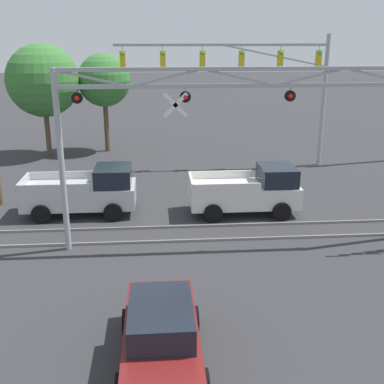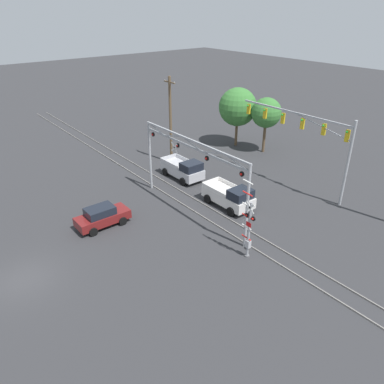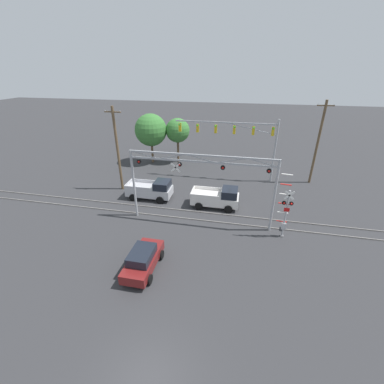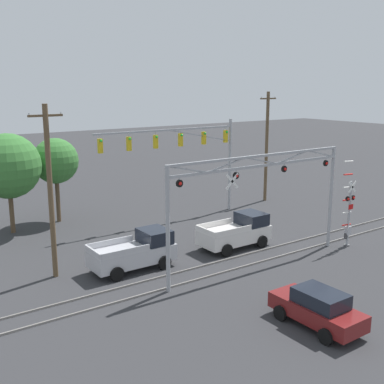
{
  "view_description": "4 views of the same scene",
  "coord_description": "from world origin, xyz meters",
  "px_view_note": "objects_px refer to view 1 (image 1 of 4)",
  "views": [
    {
      "loc": [
        -2.87,
        -2.84,
        7.56
      ],
      "look_at": [
        -1.52,
        14.66,
        1.78
      ],
      "focal_mm": 45.0,
      "sensor_mm": 36.0,
      "label": 1
    },
    {
      "loc": [
        21.44,
        -3.36,
        15.87
      ],
      "look_at": [
        0.66,
        13.2,
        2.41
      ],
      "focal_mm": 35.0,
      "sensor_mm": 36.0,
      "label": 2
    },
    {
      "loc": [
        3.34,
        -6.05,
        12.97
      ],
      "look_at": [
        -0.8,
        13.9,
        2.94
      ],
      "focal_mm": 24.0,
      "sensor_mm": 36.0,
      "label": 3
    },
    {
      "loc": [
        -18.33,
        -5.6,
        10.24
      ],
      "look_at": [
        -2.39,
        16.98,
        4.1
      ],
      "focal_mm": 45.0,
      "sensor_mm": 36.0,
      "label": 4
    }
  ],
  "objects_px": {
    "crossing_gantry": "(237,119)",
    "background_tree_beyond_span": "(104,80)",
    "pickup_truck_lead": "(249,191)",
    "background_tree_far_left_verge": "(43,81)",
    "traffic_signal_span": "(261,72)",
    "pickup_truck_following": "(86,192)",
    "sedan_waiting": "(161,333)"
  },
  "relations": [
    {
      "from": "pickup_truck_lead",
      "to": "background_tree_far_left_verge",
      "type": "bearing_deg",
      "value": 133.59
    },
    {
      "from": "pickup_truck_lead",
      "to": "sedan_waiting",
      "type": "xyz_separation_m",
      "value": [
        -4.03,
        -10.05,
        -0.15
      ]
    },
    {
      "from": "sedan_waiting",
      "to": "background_tree_far_left_verge",
      "type": "bearing_deg",
      "value": 107.88
    },
    {
      "from": "pickup_truck_lead",
      "to": "pickup_truck_following",
      "type": "relative_size",
      "value": 0.98
    },
    {
      "from": "sedan_waiting",
      "to": "background_tree_far_left_verge",
      "type": "relative_size",
      "value": 0.6
    },
    {
      "from": "background_tree_beyond_span",
      "to": "background_tree_far_left_verge",
      "type": "relative_size",
      "value": 0.91
    },
    {
      "from": "crossing_gantry",
      "to": "background_tree_beyond_span",
      "type": "distance_m",
      "value": 16.89
    },
    {
      "from": "pickup_truck_lead",
      "to": "pickup_truck_following",
      "type": "xyz_separation_m",
      "value": [
        -7.16,
        0.45,
        0.0
      ]
    },
    {
      "from": "traffic_signal_span",
      "to": "background_tree_far_left_verge",
      "type": "relative_size",
      "value": 1.72
    },
    {
      "from": "pickup_truck_following",
      "to": "background_tree_beyond_span",
      "type": "xyz_separation_m",
      "value": [
        -0.15,
        12.02,
        3.67
      ]
    },
    {
      "from": "crossing_gantry",
      "to": "pickup_truck_following",
      "type": "relative_size",
      "value": 2.6
    },
    {
      "from": "crossing_gantry",
      "to": "background_tree_beyond_span",
      "type": "relative_size",
      "value": 1.96
    },
    {
      "from": "pickup_truck_following",
      "to": "background_tree_beyond_span",
      "type": "distance_m",
      "value": 12.57
    },
    {
      "from": "sedan_waiting",
      "to": "pickup_truck_following",
      "type": "bearing_deg",
      "value": 106.59
    },
    {
      "from": "pickup_truck_lead",
      "to": "background_tree_far_left_verge",
      "type": "distance_m",
      "value": 16.4
    },
    {
      "from": "traffic_signal_span",
      "to": "background_tree_far_left_verge",
      "type": "distance_m",
      "value": 13.58
    },
    {
      "from": "traffic_signal_span",
      "to": "sedan_waiting",
      "type": "distance_m",
      "value": 19.41
    },
    {
      "from": "crossing_gantry",
      "to": "sedan_waiting",
      "type": "distance_m",
      "value": 8.3
    },
    {
      "from": "sedan_waiting",
      "to": "background_tree_beyond_span",
      "type": "xyz_separation_m",
      "value": [
        -3.28,
        22.52,
        3.83
      ]
    },
    {
      "from": "background_tree_beyond_span",
      "to": "pickup_truck_following",
      "type": "bearing_deg",
      "value": -89.29
    },
    {
      "from": "traffic_signal_span",
      "to": "pickup_truck_lead",
      "type": "bearing_deg",
      "value": -104.55
    },
    {
      "from": "pickup_truck_following",
      "to": "crossing_gantry",
      "type": "bearing_deg",
      "value": -32.01
    },
    {
      "from": "pickup_truck_following",
      "to": "sedan_waiting",
      "type": "height_order",
      "value": "pickup_truck_following"
    },
    {
      "from": "crossing_gantry",
      "to": "sedan_waiting",
      "type": "height_order",
      "value": "crossing_gantry"
    },
    {
      "from": "traffic_signal_span",
      "to": "background_tree_beyond_span",
      "type": "xyz_separation_m",
      "value": [
        -9.33,
        4.67,
        -0.82
      ]
    },
    {
      "from": "pickup_truck_lead",
      "to": "sedan_waiting",
      "type": "distance_m",
      "value": 10.83
    },
    {
      "from": "traffic_signal_span",
      "to": "background_tree_far_left_verge",
      "type": "height_order",
      "value": "traffic_signal_span"
    },
    {
      "from": "pickup_truck_lead",
      "to": "background_tree_far_left_verge",
      "type": "relative_size",
      "value": 0.67
    },
    {
      "from": "pickup_truck_following",
      "to": "traffic_signal_span",
      "type": "bearing_deg",
      "value": 38.7
    },
    {
      "from": "pickup_truck_lead",
      "to": "background_tree_beyond_span",
      "type": "relative_size",
      "value": 0.74
    },
    {
      "from": "background_tree_beyond_span",
      "to": "background_tree_far_left_verge",
      "type": "bearing_deg",
      "value": -166.12
    },
    {
      "from": "crossing_gantry",
      "to": "traffic_signal_span",
      "type": "bearing_deg",
      "value": 73.76
    }
  ]
}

